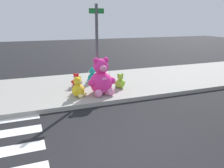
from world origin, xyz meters
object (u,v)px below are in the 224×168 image
at_px(plush_white, 108,81).
at_px(plush_brown, 78,87).
at_px(plush_pink_large, 102,80).
at_px(plush_lime, 120,82).
at_px(plush_teal, 92,76).
at_px(sign_pole, 97,46).
at_px(plush_red, 76,81).
at_px(plush_yellow, 79,89).

bearing_deg(plush_white, plush_brown, -166.05).
bearing_deg(plush_pink_large, plush_lime, 26.54).
bearing_deg(plush_pink_large, plush_teal, 85.72).
bearing_deg(plush_white, plush_teal, 116.13).
bearing_deg(sign_pole, plush_lime, -7.60).
distance_m(sign_pole, plush_pink_large, 1.30).
xyz_separation_m(sign_pole, plush_brown, (-0.81, -0.08, -1.49)).
bearing_deg(plush_lime, plush_pink_large, -153.46).
bearing_deg(plush_red, plush_pink_large, -62.84).
bearing_deg(plush_brown, plush_yellow, -99.34).
distance_m(plush_brown, plush_teal, 1.48).
bearing_deg(plush_pink_large, plush_white, 57.09).
height_order(plush_yellow, plush_white, plush_yellow).
bearing_deg(plush_red, plush_white, -20.58).
relative_size(plush_red, plush_brown, 1.10).
distance_m(plush_brown, plush_white, 1.36).
relative_size(sign_pole, plush_white, 5.42).
bearing_deg(sign_pole, plush_yellow, -147.21).
xyz_separation_m(plush_pink_large, plush_teal, (0.13, 1.69, -0.28)).
xyz_separation_m(plush_pink_large, plush_red, (-0.66, 1.29, -0.32)).
distance_m(plush_red, plush_teal, 0.88).
bearing_deg(plush_pink_large, plush_brown, 146.71).
bearing_deg(sign_pole, plush_brown, -174.38).
height_order(plush_pink_large, plush_brown, plush_pink_large).
bearing_deg(plush_teal, plush_red, -153.33).
relative_size(sign_pole, plush_brown, 6.28).
height_order(plush_pink_large, plush_yellow, plush_pink_large).
height_order(sign_pole, plush_white, sign_pole).
relative_size(plush_white, plush_teal, 0.89).
bearing_deg(plush_brown, plush_pink_large, -33.29).
relative_size(plush_brown, plush_teal, 0.76).
bearing_deg(plush_lime, sign_pole, 172.40).
distance_m(plush_red, plush_yellow, 1.29).
height_order(plush_brown, plush_teal, plush_teal).
distance_m(sign_pole, plush_teal, 1.80).
bearing_deg(plush_pink_large, plush_yellow, 178.98).
xyz_separation_m(plush_brown, plush_lime, (1.72, -0.04, 0.04)).
relative_size(plush_yellow, plush_teal, 1.09).
distance_m(sign_pole, plush_lime, 1.72).
bearing_deg(plush_teal, plush_brown, -127.53).
xyz_separation_m(plush_red, plush_teal, (0.79, 0.40, 0.04)).
height_order(sign_pole, plush_brown, sign_pole).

